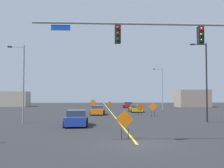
{
  "coord_description": "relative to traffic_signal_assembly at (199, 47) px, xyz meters",
  "views": [
    {
      "loc": [
        -2.28,
        -15.15,
        2.81
      ],
      "look_at": [
        0.06,
        27.87,
        4.71
      ],
      "focal_mm": 42.35,
      "sensor_mm": 36.0,
      "label": 1
    }
  ],
  "objects": [
    {
      "name": "street_lamp_near_left",
      "position": [
        6.45,
        35.49,
        -1.2
      ],
      "size": [
        1.89,
        0.24,
        8.13
      ],
      "color": "gray",
      "rests_on": "ground"
    },
    {
      "name": "car_blue_passing",
      "position": [
        -7.96,
        9.72,
        -5.01
      ],
      "size": [
        2.2,
        4.4,
        1.46
      ],
      "color": "#1E389E",
      "rests_on": "ground"
    },
    {
      "name": "ground",
      "position": [
        -3.71,
        0.01,
        -5.69
      ],
      "size": [
        180.51,
        180.51,
        0.0
      ],
      "primitive_type": "plane",
      "color": "#2D2D30"
    },
    {
      "name": "construction_sign_right_lane",
      "position": [
        -6.96,
        41.08,
        -4.36
      ],
      "size": [
        1.4,
        0.22,
        2.11
      ],
      "color": "orange",
      "rests_on": "ground"
    },
    {
      "name": "street_lamp_mid_left",
      "position": [
        5.46,
        12.26,
        -1.07
      ],
      "size": [
        1.8,
        0.24,
        8.41
      ],
      "color": "black",
      "rests_on": "ground"
    },
    {
      "name": "construction_sign_left_shoulder",
      "position": [
        -3.47,
        40.53,
        -4.65
      ],
      "size": [
        1.08,
        0.19,
        1.66
      ],
      "color": "orange",
      "rests_on": "ground"
    },
    {
      "name": "car_orange_approaching",
      "position": [
        -5.97,
        24.21,
        -5.04
      ],
      "size": [
        2.21,
        4.62,
        1.35
      ],
      "color": "orange",
      "rests_on": "ground"
    },
    {
      "name": "car_yellow_near",
      "position": [
        0.58,
        30.01,
        -5.13
      ],
      "size": [
        2.12,
        3.98,
        1.19
      ],
      "color": "gold",
      "rests_on": "ground"
    },
    {
      "name": "road_centre_stripe",
      "position": [
        -3.71,
        50.15,
        -5.68
      ],
      "size": [
        0.16,
        100.28,
        0.01
      ],
      "color": "yellow",
      "rests_on": "ground"
    },
    {
      "name": "construction_sign_right_shoulder",
      "position": [
        -4.21,
        2.09,
        -4.52
      ],
      "size": [
        1.16,
        0.21,
        1.85
      ],
      "color": "orange",
      "rests_on": "ground"
    },
    {
      "name": "construction_sign_median_far",
      "position": [
        0.04,
        22.05,
        -4.56
      ],
      "size": [
        1.24,
        0.21,
        1.83
      ],
      "color": "orange",
      "rests_on": "ground"
    },
    {
      "name": "roadside_building_east",
      "position": [
        17.64,
        49.67,
        -3.56
      ],
      "size": [
        7.61,
        5.72,
        4.25
      ],
      "color": "gray",
      "rests_on": "ground"
    },
    {
      "name": "traffic_signal_assembly",
      "position": [
        0.0,
        0.0,
        0.0
      ],
      "size": [
        14.83,
        0.44,
        7.34
      ],
      "color": "gray",
      "rests_on": "ground"
    },
    {
      "name": "car_red_mid",
      "position": [
        1.05,
        46.12,
        -5.07
      ],
      "size": [
        2.14,
        4.04,
        1.31
      ],
      "color": "red",
      "rests_on": "ground"
    },
    {
      "name": "street_lamp_mid_right",
      "position": [
        -13.77,
        12.55,
        -1.27
      ],
      "size": [
        1.75,
        0.24,
        8.03
      ],
      "color": "gray",
      "rests_on": "ground"
    },
    {
      "name": "construction_sign_left_lane",
      "position": [
        1.3,
        19.39,
        -4.45
      ],
      "size": [
        1.09,
        0.27,
        1.92
      ],
      "color": "orange",
      "rests_on": "ground"
    },
    {
      "name": "roadside_building_west",
      "position": [
        -29.19,
        54.63,
        -3.75
      ],
      "size": [
        10.35,
        5.02,
        3.88
      ],
      "color": "#B2A893",
      "rests_on": "ground"
    }
  ]
}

